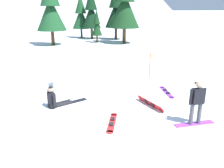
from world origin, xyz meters
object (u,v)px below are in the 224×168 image
at_px(pine_tree_broad, 116,9).
at_px(pine_tree_tall, 50,8).
at_px(pine_tree_leaning, 97,25).
at_px(loose_snowboard_near_right, 167,92).
at_px(loose_snowboard_near_left, 150,103).
at_px(snowboarder_foreground, 197,102).
at_px(pine_tree_twin, 125,4).
at_px(snowboarder_midground, 56,99).
at_px(pine_tree_young, 81,14).
at_px(loose_snowboard_far_spare, 112,122).
at_px(trail_marker_pole, 150,67).
at_px(backpack_grey, 52,87).
at_px(pine_tree_short, 91,11).

bearing_deg(pine_tree_broad, pine_tree_tall, -158.65).
xyz_separation_m(pine_tree_leaning, pine_tree_tall, (-5.35, -0.90, 1.97)).
bearing_deg(loose_snowboard_near_right, pine_tree_leaning, 90.96).
relative_size(loose_snowboard_near_left, pine_tree_tall, 0.24).
xyz_separation_m(snowboarder_foreground, pine_tree_leaning, (0.22, 22.08, 1.29)).
xyz_separation_m(pine_tree_broad, pine_tree_twin, (0.04, -3.87, 0.64)).
xyz_separation_m(snowboarder_midground, pine_tree_young, (3.86, 24.54, 2.91)).
relative_size(pine_tree_broad, pine_tree_twin, 0.86).
distance_m(loose_snowboard_far_spare, trail_marker_pole, 6.12).
distance_m(snowboarder_midground, backpack_grey, 2.07).
relative_size(snowboarder_midground, loose_snowboard_near_left, 0.99).
relative_size(loose_snowboard_near_right, trail_marker_pole, 1.19).
bearing_deg(snowboarder_midground, snowboarder_foreground, -29.74).
height_order(backpack_grey, trail_marker_pole, trail_marker_pole).
bearing_deg(pine_tree_short, pine_tree_young, 128.61).
relative_size(pine_tree_leaning, pine_tree_young, 0.67).
xyz_separation_m(pine_tree_leaning, pine_tree_twin, (3.09, -1.49, 2.43)).
relative_size(loose_snowboard_far_spare, pine_tree_leaning, 0.42).
xyz_separation_m(snowboarder_foreground, pine_tree_short, (0.13, 25.82, 2.82)).
relative_size(loose_snowboard_near_left, pine_tree_leaning, 0.45).
bearing_deg(snowboarder_midground, backpack_grey, 94.62).
height_order(loose_snowboard_near_left, pine_tree_short, pine_tree_short).
height_order(loose_snowboard_near_left, pine_tree_twin, pine_tree_twin).
bearing_deg(pine_tree_young, trail_marker_pole, -85.57).
bearing_deg(pine_tree_short, loose_snowboard_far_spare, -97.03).
xyz_separation_m(snowboarder_midground, pine_tree_broad, (8.25, 21.62, 3.62)).
bearing_deg(loose_snowboard_far_spare, pine_tree_tall, 96.09).
xyz_separation_m(backpack_grey, pine_tree_broad, (8.42, 19.56, 3.75)).
height_order(pine_tree_broad, pine_tree_short, pine_tree_broad).
bearing_deg(loose_snowboard_near_left, pine_tree_broad, 79.33).
relative_size(loose_snowboard_far_spare, pine_tree_twin, 0.20).
bearing_deg(loose_snowboard_near_right, pine_tree_broad, 82.62).
distance_m(loose_snowboard_near_left, pine_tree_leaning, 20.28).
bearing_deg(loose_snowboard_near_right, trail_marker_pole, 89.56).
distance_m(snowboarder_midground, pine_tree_young, 25.01).
relative_size(loose_snowboard_near_right, pine_tree_twin, 0.22).
relative_size(loose_snowboard_far_spare, loose_snowboard_near_right, 0.90).
height_order(loose_snowboard_far_spare, pine_tree_young, pine_tree_young).
bearing_deg(pine_tree_twin, pine_tree_short, 121.31).
relative_size(loose_snowboard_near_right, backpack_grey, 3.93).
xyz_separation_m(loose_snowboard_near_right, backpack_grey, (-5.69, 1.54, 0.19)).
height_order(snowboarder_midground, pine_tree_tall, pine_tree_tall).
xyz_separation_m(loose_snowboard_near_left, trail_marker_pole, (1.53, 3.82, 0.64)).
distance_m(pine_tree_leaning, pine_tree_young, 5.58).
distance_m(snowboarder_foreground, trail_marker_pole, 5.78).
relative_size(trail_marker_pole, pine_tree_broad, 0.21).
xyz_separation_m(snowboarder_midground, trail_marker_pole, (5.54, 2.91, 0.44)).
relative_size(snowboarder_midground, pine_tree_twin, 0.21).
relative_size(loose_snowboard_near_right, pine_tree_leaning, 0.46).
distance_m(snowboarder_foreground, pine_tree_broad, 24.87).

